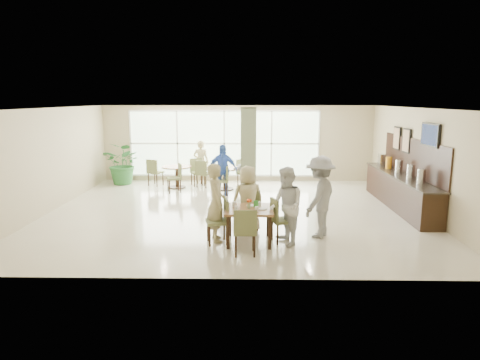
{
  "coord_description": "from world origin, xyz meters",
  "views": [
    {
      "loc": [
        0.41,
        -11.37,
        3.04
      ],
      "look_at": [
        0.2,
        -1.2,
        1.1
      ],
      "focal_mm": 32.0,
      "sensor_mm": 36.0,
      "label": 1
    }
  ],
  "objects_px": {
    "buffet_counter": "(401,188)",
    "main_table": "(249,212)",
    "adult_a": "(222,170)",
    "teen_left": "(216,203)",
    "teen_standing": "(320,197)",
    "round_table_left": "(177,172)",
    "adult_standing": "(201,162)",
    "round_table_right": "(225,173)",
    "adult_b": "(247,168)",
    "teen_far": "(248,199)",
    "potted_plant": "(124,163)",
    "teen_right": "(286,206)"
  },
  "relations": [
    {
      "from": "main_table",
      "to": "potted_plant",
      "type": "height_order",
      "value": "potted_plant"
    },
    {
      "from": "main_table",
      "to": "round_table_left",
      "type": "distance_m",
      "value": 6.24
    },
    {
      "from": "teen_left",
      "to": "teen_far",
      "type": "height_order",
      "value": "teen_left"
    },
    {
      "from": "teen_standing",
      "to": "main_table",
      "type": "bearing_deg",
      "value": -43.34
    },
    {
      "from": "round_table_right",
      "to": "buffet_counter",
      "type": "distance_m",
      "value": 5.62
    },
    {
      "from": "buffet_counter",
      "to": "main_table",
      "type": "bearing_deg",
      "value": -144.18
    },
    {
      "from": "round_table_right",
      "to": "adult_b",
      "type": "relative_size",
      "value": 0.74
    },
    {
      "from": "teen_right",
      "to": "round_table_left",
      "type": "bearing_deg",
      "value": -167.99
    },
    {
      "from": "main_table",
      "to": "adult_a",
      "type": "distance_m",
      "value": 4.7
    },
    {
      "from": "teen_standing",
      "to": "adult_standing",
      "type": "relative_size",
      "value": 1.15
    },
    {
      "from": "main_table",
      "to": "teen_far",
      "type": "height_order",
      "value": "teen_far"
    },
    {
      "from": "round_table_left",
      "to": "adult_standing",
      "type": "bearing_deg",
      "value": 43.85
    },
    {
      "from": "potted_plant",
      "to": "teen_right",
      "type": "height_order",
      "value": "teen_right"
    },
    {
      "from": "buffet_counter",
      "to": "potted_plant",
      "type": "distance_m",
      "value": 9.34
    },
    {
      "from": "teen_left",
      "to": "teen_standing",
      "type": "distance_m",
      "value": 2.29
    },
    {
      "from": "round_table_right",
      "to": "adult_b",
      "type": "xyz_separation_m",
      "value": [
        0.76,
        -0.09,
        0.18
      ]
    },
    {
      "from": "round_table_right",
      "to": "buffet_counter",
      "type": "bearing_deg",
      "value": -24.85
    },
    {
      "from": "teen_left",
      "to": "adult_b",
      "type": "relative_size",
      "value": 1.12
    },
    {
      "from": "round_table_left",
      "to": "buffet_counter",
      "type": "height_order",
      "value": "buffet_counter"
    },
    {
      "from": "teen_far",
      "to": "adult_standing",
      "type": "height_order",
      "value": "adult_standing"
    },
    {
      "from": "potted_plant",
      "to": "teen_standing",
      "type": "xyz_separation_m",
      "value": [
        6.06,
        -5.85,
        0.16
      ]
    },
    {
      "from": "adult_standing",
      "to": "round_table_left",
      "type": "bearing_deg",
      "value": 53.26
    },
    {
      "from": "potted_plant",
      "to": "teen_left",
      "type": "distance_m",
      "value": 7.25
    },
    {
      "from": "buffet_counter",
      "to": "adult_a",
      "type": "relative_size",
      "value": 2.9
    },
    {
      "from": "potted_plant",
      "to": "adult_a",
      "type": "distance_m",
      "value": 4.01
    },
    {
      "from": "teen_far",
      "to": "adult_standing",
      "type": "distance_m",
      "value": 5.93
    },
    {
      "from": "teen_left",
      "to": "buffet_counter",
      "type": "bearing_deg",
      "value": -73.41
    },
    {
      "from": "main_table",
      "to": "buffet_counter",
      "type": "xyz_separation_m",
      "value": [
        4.28,
        3.09,
        -0.11
      ]
    },
    {
      "from": "adult_b",
      "to": "round_table_left",
      "type": "bearing_deg",
      "value": -74.57
    },
    {
      "from": "buffet_counter",
      "to": "teen_right",
      "type": "relative_size",
      "value": 2.84
    },
    {
      "from": "main_table",
      "to": "adult_standing",
      "type": "relative_size",
      "value": 0.64
    },
    {
      "from": "main_table",
      "to": "potted_plant",
      "type": "distance_m",
      "value": 7.73
    },
    {
      "from": "round_table_left",
      "to": "adult_b",
      "type": "distance_m",
      "value": 2.47
    },
    {
      "from": "teen_left",
      "to": "teen_standing",
      "type": "relative_size",
      "value": 0.93
    },
    {
      "from": "main_table",
      "to": "round_table_right",
      "type": "relative_size",
      "value": 0.91
    },
    {
      "from": "main_table",
      "to": "round_table_right",
      "type": "bearing_deg",
      "value": 98.56
    },
    {
      "from": "round_table_right",
      "to": "teen_far",
      "type": "relative_size",
      "value": 0.72
    },
    {
      "from": "adult_a",
      "to": "adult_b",
      "type": "xyz_separation_m",
      "value": [
        0.79,
        0.74,
        -0.06
      ]
    },
    {
      "from": "teen_left",
      "to": "teen_standing",
      "type": "bearing_deg",
      "value": -95.96
    },
    {
      "from": "round_table_right",
      "to": "teen_right",
      "type": "bearing_deg",
      "value": -73.97
    },
    {
      "from": "teen_far",
      "to": "teen_right",
      "type": "height_order",
      "value": "teen_right"
    },
    {
      "from": "round_table_right",
      "to": "buffet_counter",
      "type": "height_order",
      "value": "buffet_counter"
    },
    {
      "from": "potted_plant",
      "to": "adult_a",
      "type": "height_order",
      "value": "adult_a"
    },
    {
      "from": "teen_right",
      "to": "adult_a",
      "type": "relative_size",
      "value": 1.02
    },
    {
      "from": "round_table_right",
      "to": "teen_standing",
      "type": "height_order",
      "value": "teen_standing"
    },
    {
      "from": "teen_far",
      "to": "teen_right",
      "type": "xyz_separation_m",
      "value": [
        0.81,
        -0.88,
        0.05
      ]
    },
    {
      "from": "teen_left",
      "to": "teen_right",
      "type": "xyz_separation_m",
      "value": [
        1.48,
        -0.22,
        -0.02
      ]
    },
    {
      "from": "buffet_counter",
      "to": "adult_b",
      "type": "relative_size",
      "value": 3.12
    },
    {
      "from": "round_table_left",
      "to": "adult_standing",
      "type": "xyz_separation_m",
      "value": [
        0.77,
        0.74,
        0.23
      ]
    },
    {
      "from": "teen_right",
      "to": "adult_standing",
      "type": "bearing_deg",
      "value": -176.4
    }
  ]
}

